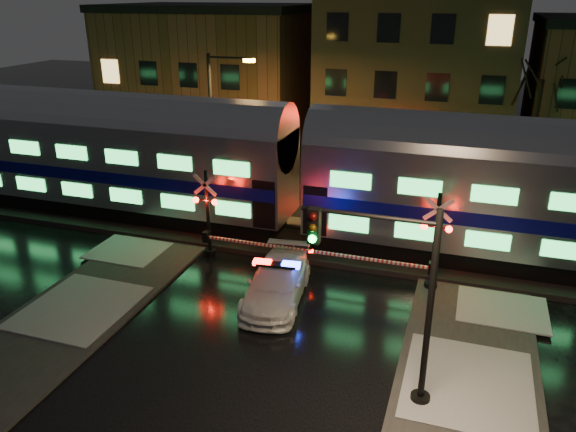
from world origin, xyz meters
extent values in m
plane|color=black|center=(0.00, 0.00, 0.00)|extent=(120.00, 120.00, 0.00)
cube|color=black|center=(0.00, 5.00, 0.12)|extent=(90.00, 4.20, 0.24)
cube|color=#2D2D2D|center=(-6.50, -6.00, 0.06)|extent=(4.00, 20.00, 0.12)
cube|color=brown|center=(-13.00, 22.00, 4.50)|extent=(14.00, 10.00, 9.00)
cube|color=brown|center=(2.00, 22.50, 5.75)|extent=(12.00, 11.00, 11.50)
cube|color=black|center=(-13.94, 5.00, 0.64)|extent=(24.00, 2.40, 0.80)
cube|color=#B7BAC1|center=(-13.94, 5.00, 2.94)|extent=(25.00, 3.05, 3.80)
cube|color=#0A0C73|center=(-13.94, 5.00, 2.54)|extent=(24.75, 3.09, 0.55)
cube|color=#3FF16C|center=(-13.94, 3.45, 1.79)|extent=(21.00, 0.05, 0.62)
cube|color=#3FF16C|center=(-13.94, 3.45, 3.59)|extent=(21.00, 0.05, 0.62)
cylinder|color=#B7BAC1|center=(-13.94, 5.00, 4.64)|extent=(25.00, 3.05, 3.05)
imported|color=white|center=(-0.20, -0.14, 0.69)|extent=(2.51, 4.95, 1.38)
cube|color=black|center=(-0.20, -0.14, 1.42)|extent=(1.47, 0.54, 0.09)
cube|color=#FF0C05|center=(-0.72, -0.21, 1.46)|extent=(0.67, 0.40, 0.16)
cube|color=#1426FF|center=(0.31, -0.08, 1.46)|extent=(0.67, 0.40, 0.16)
cylinder|color=black|center=(4.99, 2.40, 0.14)|extent=(0.48, 0.48, 0.29)
cylinder|color=black|center=(4.99, 2.40, 1.91)|extent=(0.15, 0.15, 3.81)
sphere|color=#FF0C05|center=(4.56, 2.22, 2.57)|extent=(0.25, 0.25, 0.25)
sphere|color=#FF0C05|center=(5.42, 2.22, 2.57)|extent=(0.25, 0.25, 0.25)
cube|color=white|center=(2.61, 2.15, 1.00)|extent=(4.77, 0.10, 0.10)
cube|color=black|center=(4.99, 2.15, 1.00)|extent=(0.25, 0.30, 0.45)
cylinder|color=black|center=(-4.08, 2.40, 0.14)|extent=(0.47, 0.47, 0.28)
cylinder|color=black|center=(-4.08, 2.40, 1.87)|extent=(0.15, 0.15, 3.74)
sphere|color=#FF0C05|center=(-4.50, 2.22, 2.52)|extent=(0.24, 0.24, 0.24)
sphere|color=#FF0C05|center=(-3.66, 2.22, 2.52)|extent=(0.24, 0.24, 0.24)
cube|color=white|center=(-1.74, 2.15, 0.98)|extent=(4.67, 0.10, 0.10)
cube|color=black|center=(-4.08, 2.15, 0.98)|extent=(0.25, 0.30, 0.45)
cylinder|color=black|center=(5.29, -4.10, 0.14)|extent=(0.53, 0.53, 0.28)
cylinder|color=black|center=(5.29, -4.10, 2.82)|extent=(0.17, 0.17, 5.65)
cylinder|color=black|center=(3.60, -4.10, 5.27)|extent=(3.39, 0.11, 0.11)
cube|color=black|center=(2.28, -4.25, 4.89)|extent=(0.30, 0.26, 0.94)
sphere|color=#0CFF3F|center=(2.28, -4.41, 4.59)|extent=(0.21, 0.21, 0.21)
cylinder|color=black|center=(-6.95, 9.00, 3.77)|extent=(0.19, 0.19, 7.54)
cylinder|color=black|center=(-5.82, 9.00, 7.35)|extent=(2.26, 0.11, 0.11)
cube|color=#F4A424|center=(-4.78, 9.00, 7.26)|extent=(0.52, 0.26, 0.17)
camera|label=1|loc=(5.75, -16.79, 10.38)|focal=35.00mm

